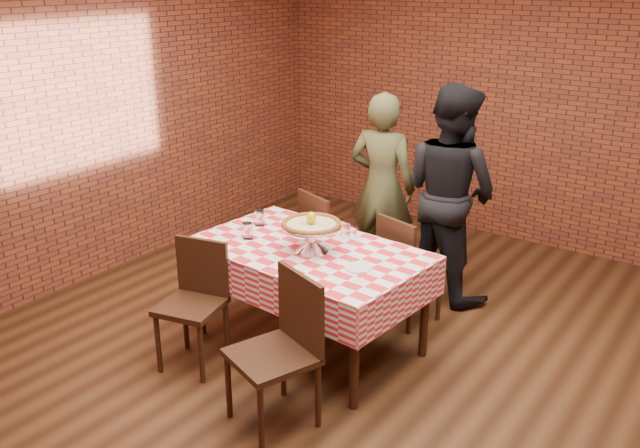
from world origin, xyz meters
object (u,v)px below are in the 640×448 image
at_px(water_glass_left, 247,231).
at_px(condiment_caddy, 349,229).
at_px(chair_far_right, 410,268).
at_px(diner_olive, 382,187).
at_px(chair_far_left, 332,242).
at_px(diner_black, 450,192).
at_px(table, 309,297).
at_px(pizza, 311,225).
at_px(chair_near_left, 191,308).
at_px(chair_near_right, 272,354).
at_px(water_glass_right, 260,218).
at_px(pizza_stand, 311,238).

xyz_separation_m(water_glass_left, condiment_caddy, (0.58, 0.44, 0.00)).
bearing_deg(chair_far_right, diner_olive, -28.75).
height_order(chair_far_left, diner_black, diner_black).
bearing_deg(diner_olive, table, 90.76).
relative_size(pizza, chair_near_left, 0.47).
distance_m(condiment_caddy, diner_black, 1.08).
xyz_separation_m(pizza, chair_far_right, (0.36, 0.78, -0.52)).
bearing_deg(chair_far_right, chair_far_left, 10.86).
bearing_deg(water_glass_left, diner_olive, 80.61).
xyz_separation_m(diner_olive, diner_black, (0.63, 0.01, 0.06)).
relative_size(water_glass_left, chair_near_right, 0.13).
distance_m(water_glass_right, condiment_caddy, 0.71).
bearing_deg(pizza, water_glass_left, -170.59).
bearing_deg(pizza, chair_near_right, -68.92).
xyz_separation_m(water_glass_right, chair_far_right, (0.97, 0.61, -0.38)).
relative_size(chair_near_left, chair_near_right, 0.94).
relative_size(pizza_stand, water_glass_right, 3.56).
xyz_separation_m(table, chair_near_left, (-0.48, -0.69, 0.06)).
distance_m(chair_near_left, chair_far_right, 1.69).
distance_m(condiment_caddy, chair_near_right, 1.26).
distance_m(pizza, chair_far_left, 1.06).
xyz_separation_m(table, water_glass_left, (-0.46, -0.11, 0.44)).
bearing_deg(pizza_stand, chair_near_left, -128.48).
bearing_deg(condiment_caddy, diner_black, 83.95).
bearing_deg(diner_olive, chair_near_right, 96.42).
bearing_deg(pizza_stand, diner_black, 75.22).
xyz_separation_m(chair_far_left, chair_far_right, (0.77, -0.06, -0.01)).
distance_m(water_glass_left, diner_black, 1.72).
xyz_separation_m(chair_near_left, chair_far_left, (0.12, 1.50, 0.01)).
distance_m(chair_near_left, chair_far_left, 1.51).
relative_size(pizza_stand, chair_far_right, 0.48).
bearing_deg(pizza, diner_olive, 100.82).
bearing_deg(chair_near_left, chair_far_left, 71.95).
height_order(table, chair_near_right, chair_near_right).
distance_m(table, chair_far_right, 0.86).
height_order(table, pizza_stand, pizza_stand).
relative_size(condiment_caddy, chair_near_left, 0.14).
distance_m(water_glass_right, chair_near_left, 0.92).
bearing_deg(diner_olive, chair_far_right, 127.56).
bearing_deg(chair_near_right, condiment_caddy, 121.35).
height_order(chair_near_left, diner_black, diner_black).
relative_size(pizza_stand, chair_near_right, 0.45).
bearing_deg(pizza, table, 150.93).
xyz_separation_m(pizza, water_glass_right, (-0.61, 0.17, -0.13)).
bearing_deg(table, pizza_stand, -29.07).
bearing_deg(chair_near_left, water_glass_left, 74.70).
xyz_separation_m(pizza, condiment_caddy, (0.07, 0.35, -0.13)).
height_order(chair_near_right, chair_far_left, chair_near_right).
height_order(chair_near_left, chair_far_left, chair_far_left).
bearing_deg(water_glass_right, chair_near_left, -84.03).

